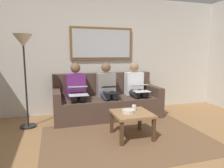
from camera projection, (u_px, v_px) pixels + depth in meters
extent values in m
cube|color=beige|center=(101.00, 55.00, 4.64)|extent=(6.00, 0.12, 2.60)
cube|color=brown|center=(127.00, 138.00, 3.17)|extent=(2.60, 1.80, 0.01)
cube|color=#4C382D|center=(107.00, 107.00, 4.28)|extent=(2.20, 0.90, 0.42)
cube|color=#4C382D|center=(103.00, 84.00, 4.55)|extent=(2.20, 0.20, 0.48)
cube|color=#4C382D|center=(152.00, 90.00, 4.52)|extent=(0.14, 0.90, 0.20)
cube|color=#4C382D|center=(57.00, 95.00, 3.95)|extent=(0.14, 0.90, 0.20)
cube|color=brown|center=(102.00, 44.00, 4.52)|extent=(1.41, 0.04, 0.72)
cube|color=#B2B7BC|center=(102.00, 44.00, 4.49)|extent=(1.31, 0.01, 0.62)
cube|color=olive|center=(132.00, 114.00, 3.19)|extent=(0.59, 0.59, 0.04)
cube|color=#4C331E|center=(154.00, 130.00, 3.05)|extent=(0.05, 0.05, 0.37)
cube|color=#4C331E|center=(122.00, 134.00, 2.90)|extent=(0.05, 0.05, 0.37)
cube|color=#4C331E|center=(140.00, 120.00, 3.53)|extent=(0.05, 0.05, 0.37)
cube|color=#4C331E|center=(112.00, 122.00, 3.39)|extent=(0.05, 0.05, 0.37)
cylinder|color=silver|center=(134.00, 108.00, 3.29)|extent=(0.07, 0.07, 0.09)
cylinder|color=beige|center=(128.00, 111.00, 3.16)|extent=(0.19, 0.19, 0.05)
cube|color=silver|center=(134.00, 83.00, 4.49)|extent=(0.38, 0.22, 0.50)
sphere|color=#997051|center=(134.00, 67.00, 4.43)|extent=(0.20, 0.20, 0.20)
cylinder|color=#232328|center=(141.00, 93.00, 4.34)|extent=(0.14, 0.42, 0.14)
cylinder|color=#232328|center=(134.00, 93.00, 4.29)|extent=(0.14, 0.42, 0.14)
cylinder|color=#232328|center=(145.00, 108.00, 4.18)|extent=(0.11, 0.11, 0.42)
cylinder|color=#232328|center=(137.00, 109.00, 4.13)|extent=(0.11, 0.11, 0.42)
cube|color=white|center=(142.00, 91.00, 4.10)|extent=(0.32, 0.21, 0.01)
cube|color=white|center=(139.00, 85.00, 4.21)|extent=(0.32, 0.20, 0.07)
cube|color=#A5C6EA|center=(139.00, 85.00, 4.21)|extent=(0.29, 0.18, 0.05)
cube|color=gray|center=(106.00, 85.00, 4.31)|extent=(0.38, 0.22, 0.50)
sphere|color=brown|center=(106.00, 67.00, 4.25)|extent=(0.20, 0.20, 0.20)
cylinder|color=#384256|center=(113.00, 95.00, 4.16)|extent=(0.14, 0.42, 0.14)
cylinder|color=#384256|center=(104.00, 95.00, 4.11)|extent=(0.14, 0.42, 0.14)
cylinder|color=#384256|center=(116.00, 110.00, 4.00)|extent=(0.11, 0.11, 0.42)
cylinder|color=#384256|center=(107.00, 111.00, 3.95)|extent=(0.11, 0.11, 0.42)
cube|color=black|center=(112.00, 93.00, 3.92)|extent=(0.31, 0.20, 0.01)
cube|color=black|center=(110.00, 87.00, 4.03)|extent=(0.31, 0.20, 0.07)
cube|color=#A5C6EA|center=(110.00, 87.00, 4.03)|extent=(0.28, 0.17, 0.05)
cube|color=#66236B|center=(76.00, 86.00, 4.13)|extent=(0.38, 0.22, 0.50)
sphere|color=brown|center=(75.00, 68.00, 4.07)|extent=(0.20, 0.20, 0.20)
cylinder|color=#232328|center=(82.00, 96.00, 3.98)|extent=(0.14, 0.42, 0.14)
cylinder|color=#232328|center=(73.00, 97.00, 3.93)|extent=(0.14, 0.42, 0.14)
cylinder|color=#232328|center=(84.00, 113.00, 3.82)|extent=(0.11, 0.11, 0.42)
cylinder|color=#232328|center=(74.00, 114.00, 3.77)|extent=(0.11, 0.11, 0.42)
cube|color=silver|center=(79.00, 95.00, 3.74)|extent=(0.36, 0.23, 0.01)
cube|color=silver|center=(77.00, 88.00, 3.87)|extent=(0.36, 0.22, 0.09)
cube|color=#A5C6EA|center=(77.00, 87.00, 3.87)|extent=(0.32, 0.19, 0.07)
cylinder|color=black|center=(28.00, 126.00, 3.69)|extent=(0.28, 0.28, 0.03)
cylinder|color=black|center=(26.00, 86.00, 3.58)|extent=(0.03, 0.03, 1.50)
cone|color=beige|center=(23.00, 40.00, 3.46)|extent=(0.32, 0.32, 0.22)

